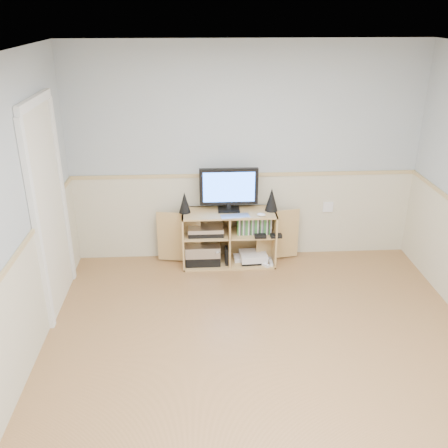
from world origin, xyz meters
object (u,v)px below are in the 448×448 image
at_px(monitor, 229,188).
at_px(keyboard, 235,216).
at_px(game_consoles, 252,257).
at_px(media_cabinet, 229,235).

bearing_deg(monitor, keyboard, -72.64).
bearing_deg(game_consoles, monitor, 167.65).
distance_m(media_cabinet, game_consoles, 0.39).
relative_size(monitor, game_consoles, 1.46).
distance_m(monitor, game_consoles, 0.90).
xyz_separation_m(media_cabinet, monitor, (0.00, -0.00, 0.59)).
height_order(media_cabinet, game_consoles, media_cabinet).
bearing_deg(monitor, media_cabinet, 90.00).
height_order(monitor, game_consoles, monitor).
height_order(media_cabinet, monitor, monitor).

